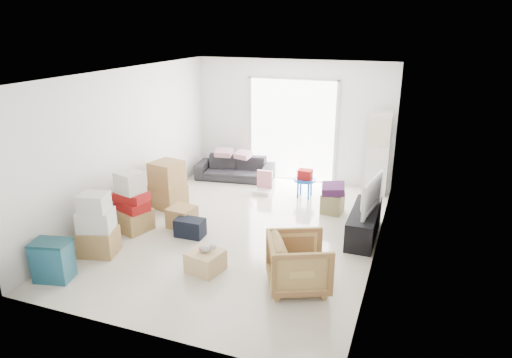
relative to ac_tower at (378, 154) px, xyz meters
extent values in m
cube|color=beige|center=(-1.95, -2.65, -0.99)|extent=(4.50, 6.00, 0.24)
cube|color=white|center=(-1.95, -2.65, 1.95)|extent=(4.50, 6.00, 0.24)
cube|color=white|center=(-1.95, 0.47, 0.48)|extent=(4.50, 0.24, 2.70)
cube|color=white|center=(-1.95, -5.77, 0.48)|extent=(4.50, 0.24, 2.70)
cube|color=white|center=(-4.32, -2.65, 0.48)|extent=(0.24, 6.00, 2.70)
cube|color=white|center=(0.42, -2.65, 0.48)|extent=(0.24, 6.00, 2.70)
cube|color=white|center=(-1.95, 0.33, 0.27)|extent=(2.00, 0.01, 2.30)
cube|color=silver|center=(-2.95, 0.32, 0.27)|extent=(0.06, 0.04, 2.30)
cube|color=silver|center=(-0.95, 0.32, 0.27)|extent=(0.06, 0.04, 2.30)
cube|color=silver|center=(-1.95, 0.32, 1.42)|extent=(2.10, 0.04, 0.06)
cube|color=silver|center=(0.00, 0.00, 0.00)|extent=(0.45, 0.30, 1.75)
cube|color=black|center=(0.05, -2.16, -0.64)|extent=(0.43, 1.44, 0.48)
imported|color=black|center=(0.05, -2.16, -0.33)|extent=(0.73, 1.08, 0.13)
imported|color=#232328|center=(-3.15, -0.15, -0.53)|extent=(1.83, 0.76, 0.69)
cube|color=#C28D9F|center=(-3.43, -0.14, -0.12)|extent=(0.45, 0.37, 0.13)
cube|color=#C28D9F|center=(-2.95, -0.14, -0.13)|extent=(0.36, 0.32, 0.11)
imported|color=tan|center=(-0.57, -4.08, -0.46)|extent=(1.01, 1.03, 0.82)
cube|color=#1A4F63|center=(-3.85, -5.06, -0.74)|extent=(0.56, 0.45, 0.27)
cube|color=#1A4F63|center=(-3.85, -5.06, -0.46)|extent=(0.56, 0.45, 0.27)
cube|color=#0C333D|center=(-3.85, -5.06, -0.31)|extent=(0.58, 0.46, 0.04)
cube|color=olive|center=(-3.75, -4.22, -0.67)|extent=(0.64, 0.58, 0.41)
cube|color=white|center=(-3.75, -4.22, -0.31)|extent=(0.60, 0.55, 0.32)
cube|color=white|center=(-3.75, -4.22, -0.01)|extent=(0.49, 0.45, 0.27)
cube|color=olive|center=(-3.75, -3.29, -0.69)|extent=(0.64, 0.64, 0.38)
cube|color=#B41617|center=(-3.75, -3.29, -0.41)|extent=(0.66, 0.55, 0.17)
cube|color=#B41617|center=(-3.75, -3.29, -0.25)|extent=(0.58, 0.41, 0.15)
cube|color=white|center=(-3.75, -3.29, 0.00)|extent=(0.48, 0.47, 0.36)
cube|color=olive|center=(-3.72, -2.16, -0.65)|extent=(0.73, 0.66, 0.45)
cube|color=olive|center=(-3.72, -2.16, -0.19)|extent=(0.62, 0.62, 0.48)
cube|color=olive|center=(-3.03, -2.87, -0.70)|extent=(0.47, 0.47, 0.36)
cube|color=black|center=(-2.71, -3.18, -0.72)|extent=(0.49, 0.30, 0.31)
cube|color=#938755|center=(-0.65, -1.34, -0.69)|extent=(0.42, 0.42, 0.38)
cube|color=#3E1B44|center=(-0.65, -1.34, -0.43)|extent=(0.49, 0.49, 0.14)
cylinder|color=blue|center=(-1.36, -0.70, -0.50)|extent=(0.45, 0.45, 0.04)
cylinder|color=blue|center=(-1.24, -0.59, -0.70)|extent=(0.04, 0.04, 0.35)
cylinder|color=blue|center=(-1.47, -0.59, -0.70)|extent=(0.04, 0.04, 0.35)
cylinder|color=blue|center=(-1.47, -0.82, -0.70)|extent=(0.04, 0.04, 0.35)
cylinder|color=blue|center=(-1.24, -0.82, -0.70)|extent=(0.04, 0.04, 0.35)
cube|color=#B41617|center=(-1.36, -0.70, -0.38)|extent=(0.28, 0.22, 0.20)
cube|color=silver|center=(-2.23, -0.84, -0.83)|extent=(0.36, 0.32, 0.09)
cube|color=#D07884|center=(-2.23, -0.71, -0.59)|extent=(0.33, 0.05, 0.39)
cube|color=tan|center=(-1.95, -4.12, -0.72)|extent=(0.54, 0.54, 0.30)
ellipsoid|color=#B2ADA8|center=(-1.95, -4.12, -0.52)|extent=(0.19, 0.13, 0.10)
cube|color=red|center=(-1.95, -4.12, -0.51)|extent=(0.14, 0.12, 0.03)
sphere|color=#B2ADA8|center=(-1.84, -4.09, -0.49)|extent=(0.10, 0.10, 0.10)
camera|label=1|loc=(0.77, -9.38, 2.56)|focal=32.00mm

